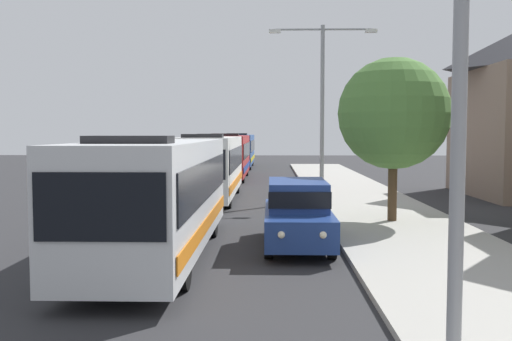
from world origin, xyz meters
name	(u,v)px	position (x,y,z in m)	size (l,w,h in m)	color
bus_lead	(159,193)	(-1.30, 13.13, 1.69)	(2.58, 10.45, 3.21)	silver
bus_second_in_line	(211,165)	(-1.30, 25.98, 1.69)	(2.58, 10.56, 3.21)	silver
bus_middle	(229,155)	(-1.30, 38.29, 1.69)	(2.58, 10.69, 3.21)	maroon
bus_fourth_in_line	(239,149)	(-1.30, 51.40, 1.69)	(2.58, 11.51, 3.21)	#284C8C
white_suv	(297,211)	(2.40, 14.50, 1.03)	(1.86, 4.98, 1.90)	navy
box_truck_oncoming	(211,148)	(-4.60, 57.58, 1.71)	(2.35, 7.64, 3.15)	#B7B7BC
streetlamp_near	(461,9)	(4.10, 5.87, 4.87)	(5.74, 0.28, 7.65)	gray
streetlamp_mid	(322,94)	(4.10, 25.76, 5.13)	(5.12, 0.28, 8.21)	gray
roadside_tree	(394,114)	(5.95, 18.51, 3.93)	(3.92, 3.92, 5.76)	#4C3823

